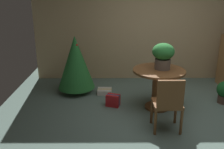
# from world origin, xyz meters

# --- Properties ---
(ground_plane) EXTENTS (6.60, 6.60, 0.00)m
(ground_plane) POSITION_xyz_m (0.00, 0.00, 0.00)
(ground_plane) COLOR slate
(back_wall_panel) EXTENTS (6.00, 0.10, 2.60)m
(back_wall_panel) POSITION_xyz_m (0.00, 2.20, 1.30)
(back_wall_panel) COLOR tan
(back_wall_panel) RESTS_ON ground_plane
(round_dining_table) EXTENTS (0.97, 0.97, 0.78)m
(round_dining_table) POSITION_xyz_m (-0.22, 0.41, 0.53)
(round_dining_table) COLOR brown
(round_dining_table) RESTS_ON ground_plane
(flower_vase) EXTENTS (0.41, 0.41, 0.49)m
(flower_vase) POSITION_xyz_m (-0.16, 0.46, 1.06)
(flower_vase) COLOR #665B51
(flower_vase) RESTS_ON round_dining_table
(wooden_chair_near) EXTENTS (0.45, 0.40, 0.91)m
(wooden_chair_near) POSITION_xyz_m (-0.22, -0.44, 0.51)
(wooden_chair_near) COLOR brown
(wooden_chair_near) RESTS_ON ground_plane
(holiday_tree) EXTENTS (0.81, 0.81, 1.27)m
(holiday_tree) POSITION_xyz_m (-1.88, 1.22, 0.69)
(holiday_tree) COLOR brown
(holiday_tree) RESTS_ON ground_plane
(gift_box_red) EXTENTS (0.30, 0.24, 0.24)m
(gift_box_red) POSITION_xyz_m (-1.08, 0.49, 0.12)
(gift_box_red) COLOR red
(gift_box_red) RESTS_ON ground_plane
(gift_box_cream) EXTENTS (0.32, 0.29, 0.10)m
(gift_box_cream) POSITION_xyz_m (-1.26, 1.13, 0.05)
(gift_box_cream) COLOR silver
(gift_box_cream) RESTS_ON ground_plane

